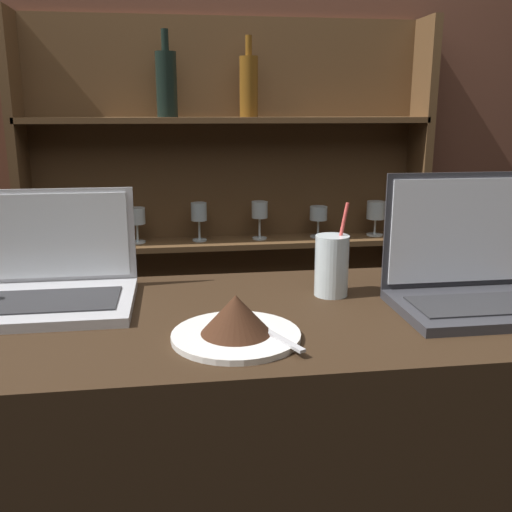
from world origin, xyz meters
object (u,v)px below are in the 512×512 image
at_px(laptop_far, 471,276).
at_px(cake_plate, 236,322).
at_px(laptop_near, 42,281).
at_px(water_glass, 332,265).

distance_m(laptop_far, cake_plate, 0.47).
xyz_separation_m(laptop_near, cake_plate, (0.35, -0.23, -0.01)).
bearing_deg(laptop_near, cake_plate, -33.52).
xyz_separation_m(laptop_near, laptop_far, (0.80, -0.13, 0.01)).
relative_size(laptop_far, water_glass, 1.61).
relative_size(laptop_near, water_glass, 1.85).
bearing_deg(water_glass, cake_plate, -136.86).
height_order(cake_plate, water_glass, water_glass).
xyz_separation_m(laptop_far, cake_plate, (-0.45, -0.10, -0.03)).
bearing_deg(cake_plate, laptop_far, 12.47).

